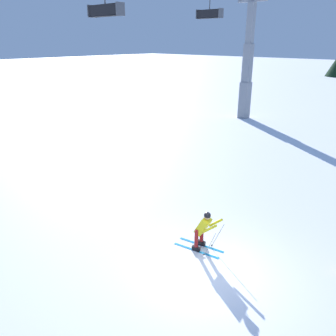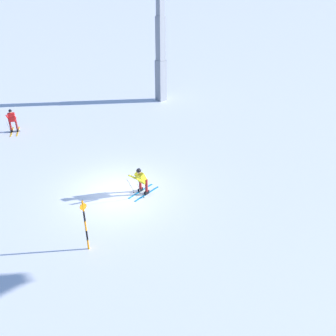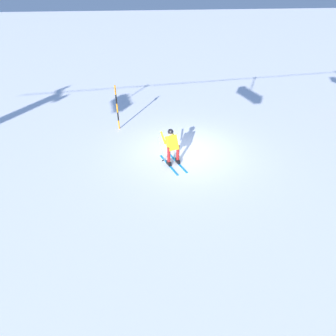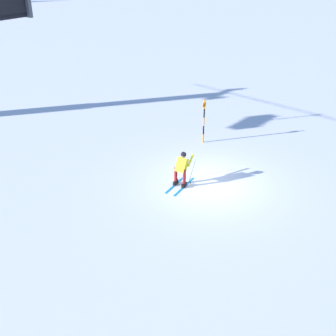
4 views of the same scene
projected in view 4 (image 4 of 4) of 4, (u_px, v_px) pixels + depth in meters
ground_plane at (210, 183)px, 18.23m from camera, size 260.00×260.00×0.00m
skier_carving_main at (182, 167)px, 17.78m from camera, size 0.87×1.76×1.60m
trail_marker_pole at (204, 120)px, 21.25m from camera, size 0.07×0.28×2.27m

